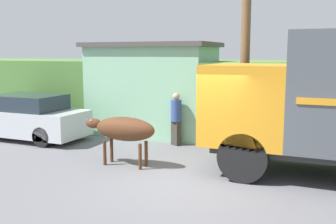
% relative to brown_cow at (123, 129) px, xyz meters
% --- Properties ---
extents(ground_plane, '(60.00, 60.00, 0.00)m').
position_rel_brown_cow_xyz_m(ground_plane, '(2.07, -0.65, -0.98)').
color(ground_plane, slate).
extents(hillside_embankment, '(32.00, 5.97, 2.69)m').
position_rel_brown_cow_xyz_m(hillside_embankment, '(2.07, 5.98, 0.36)').
color(hillside_embankment, '#4C7A38').
rests_on(hillside_embankment, ground_plane).
extents(building_backdrop, '(4.71, 2.70, 3.37)m').
position_rel_brown_cow_xyz_m(building_backdrop, '(-1.14, 4.18, 0.72)').
color(building_backdrop, '#8CC69E').
rests_on(building_backdrop, ground_plane).
extents(brown_cow, '(2.08, 0.64, 1.32)m').
position_rel_brown_cow_xyz_m(brown_cow, '(0.00, 0.00, 0.00)').
color(brown_cow, '#512D19').
rests_on(brown_cow, ground_plane).
extents(parked_suv, '(4.33, 1.76, 1.56)m').
position_rel_brown_cow_xyz_m(parked_suv, '(-4.75, 1.55, -0.22)').
color(parked_suv, silver).
rests_on(parked_suv, ground_plane).
extents(pedestrian_on_hill, '(0.47, 0.47, 1.72)m').
position_rel_brown_cow_xyz_m(pedestrian_on_hill, '(0.40, 2.74, -0.04)').
color(pedestrian_on_hill, '#38332D').
rests_on(pedestrian_on_hill, ground_plane).
extents(utility_pole, '(0.90, 0.28, 5.51)m').
position_rel_brown_cow_xyz_m(utility_pole, '(2.58, 2.83, 1.87)').
color(utility_pole, brown).
rests_on(utility_pole, ground_plane).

